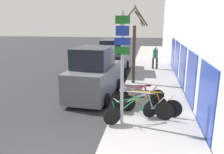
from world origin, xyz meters
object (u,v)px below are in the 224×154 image
at_px(bicycle_4, 139,98).
at_px(street_tree, 134,48).
at_px(signpost, 122,64).
at_px(bicycle_5, 139,95).
at_px(bicycle_2, 149,104).
at_px(bicycle_3, 140,101).
at_px(bicycle_0, 132,111).
at_px(parked_car_1, 114,58).
at_px(bicycle_1, 141,106).
at_px(pedestrian_near, 155,56).
at_px(parked_car_0, 94,75).

xyz_separation_m(bicycle_4, street_tree, (-0.53, 3.85, 1.71)).
relative_size(signpost, bicycle_5, 1.83).
xyz_separation_m(bicycle_2, bicycle_3, (-0.38, 0.42, -0.04)).
distance_m(bicycle_2, bicycle_4, 0.77).
bearing_deg(bicycle_5, bicycle_0, 171.92).
height_order(bicycle_5, parked_car_1, parked_car_1).
bearing_deg(bicycle_5, bicycle_3, -176.46).
bearing_deg(street_tree, bicycle_2, -77.97).
bearing_deg(signpost, bicycle_2, 46.47).
height_order(bicycle_1, pedestrian_near, pedestrian_near).
bearing_deg(pedestrian_near, street_tree, 79.36).
bearing_deg(pedestrian_near, parked_car_0, 71.46).
xyz_separation_m(bicycle_3, bicycle_5, (-0.09, 0.72, 0.00)).
bearing_deg(bicycle_2, signpost, 146.16).
distance_m(bicycle_0, bicycle_1, 0.61).
xyz_separation_m(bicycle_2, bicycle_4, (-0.42, 0.65, 0.00)).
bearing_deg(signpost, bicycle_1, 50.80).
height_order(parked_car_0, parked_car_1, parked_car_0).
distance_m(signpost, pedestrian_near, 10.05).
relative_size(bicycle_1, pedestrian_near, 1.39).
relative_size(pedestrian_near, street_tree, 0.39).
height_order(bicycle_3, bicycle_4, bicycle_4).
height_order(bicycle_1, bicycle_5, bicycle_1).
xyz_separation_m(bicycle_0, bicycle_4, (0.20, 1.40, 0.02)).
height_order(bicycle_4, parked_car_1, parked_car_1).
relative_size(bicycle_3, bicycle_5, 1.03).
bearing_deg(bicycle_3, bicycle_4, 15.08).
relative_size(bicycle_3, bicycle_4, 1.03).
xyz_separation_m(bicycle_0, bicycle_1, (0.30, 0.53, 0.03)).
relative_size(bicycle_2, bicycle_5, 1.16).
bearing_deg(bicycle_5, parked_car_0, 63.26).
distance_m(signpost, bicycle_0, 1.83).
height_order(signpost, bicycle_2, signpost).
height_order(bicycle_0, pedestrian_near, pedestrian_near).
xyz_separation_m(signpost, bicycle_2, (0.97, 1.02, -1.76)).
height_order(bicycle_4, street_tree, street_tree).
distance_m(bicycle_3, pedestrian_near, 8.51).
distance_m(bicycle_1, parked_car_0, 3.42).
height_order(signpost, parked_car_1, signpost).
height_order(bicycle_2, parked_car_1, parked_car_1).
relative_size(parked_car_0, street_tree, 0.96).
xyz_separation_m(bicycle_3, parked_car_1, (-2.29, 7.22, 0.61)).
height_order(pedestrian_near, street_tree, street_tree).
height_order(bicycle_1, bicycle_4, bicycle_1).
height_order(bicycle_1, parked_car_1, parked_car_1).
bearing_deg(bicycle_2, parked_car_1, 28.98).
xyz_separation_m(bicycle_2, pedestrian_near, (0.37, 8.87, 0.60)).
bearing_deg(parked_car_0, signpost, -56.71).
bearing_deg(bicycle_1, signpost, 155.49).
height_order(signpost, bicycle_4, signpost).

